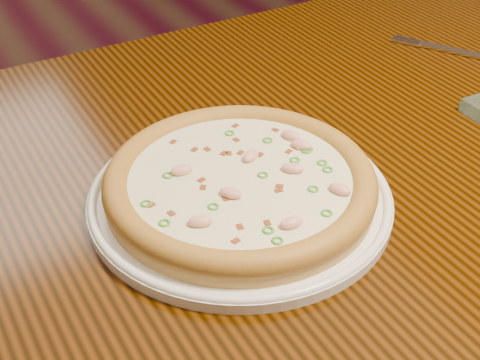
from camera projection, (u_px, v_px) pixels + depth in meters
hero_table at (301, 214)px, 0.87m from camera, size 1.20×0.80×0.75m
plate at (240, 196)px, 0.72m from camera, size 0.33×0.33×0.02m
pizza at (240, 182)px, 0.71m from camera, size 0.29×0.29×0.03m
fork at (451, 50)px, 1.03m from camera, size 0.11×0.16×0.00m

